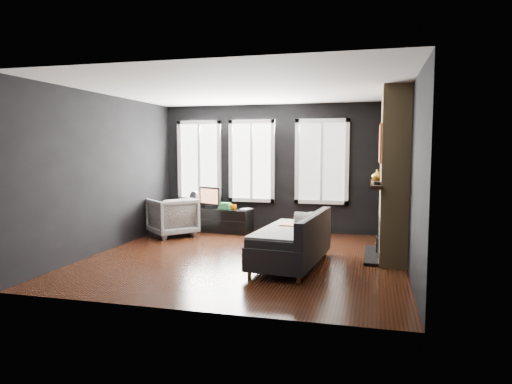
% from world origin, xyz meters
% --- Properties ---
extents(floor, '(5.00, 5.00, 0.00)m').
position_xyz_m(floor, '(0.00, 0.00, 0.00)').
color(floor, black).
rests_on(floor, ground).
extents(ceiling, '(5.00, 5.00, 0.00)m').
position_xyz_m(ceiling, '(0.00, 0.00, 2.70)').
color(ceiling, white).
rests_on(ceiling, ground).
extents(wall_back, '(5.00, 0.02, 2.70)m').
position_xyz_m(wall_back, '(0.00, 2.50, 1.35)').
color(wall_back, black).
rests_on(wall_back, ground).
extents(wall_left, '(0.02, 5.00, 2.70)m').
position_xyz_m(wall_left, '(-2.50, 0.00, 1.35)').
color(wall_left, black).
rests_on(wall_left, ground).
extents(wall_right, '(0.02, 5.00, 2.70)m').
position_xyz_m(wall_right, '(2.50, 0.00, 1.35)').
color(wall_right, black).
rests_on(wall_right, ground).
extents(windows, '(4.00, 0.16, 1.76)m').
position_xyz_m(windows, '(-0.45, 2.46, 2.38)').
color(windows, white).
rests_on(windows, wall_back).
extents(fireplace, '(0.70, 1.62, 2.70)m').
position_xyz_m(fireplace, '(2.30, 0.60, 1.35)').
color(fireplace, '#93724C').
rests_on(fireplace, floor).
extents(sofa, '(1.13, 1.98, 0.81)m').
position_xyz_m(sofa, '(0.80, -0.28, 0.41)').
color(sofa, black).
rests_on(sofa, floor).
extents(stripe_pillow, '(0.09, 0.33, 0.33)m').
position_xyz_m(stripe_pillow, '(1.05, 0.14, 0.59)').
color(stripe_pillow, gray).
rests_on(stripe_pillow, sofa).
extents(armchair, '(1.14, 1.15, 0.86)m').
position_xyz_m(armchair, '(-1.95, 1.43, 0.43)').
color(armchair, silver).
rests_on(armchair, floor).
extents(media_console, '(1.50, 0.62, 0.50)m').
position_xyz_m(media_console, '(-1.20, 2.10, 0.25)').
color(media_console, black).
rests_on(media_console, floor).
extents(monitor, '(0.58, 0.34, 0.51)m').
position_xyz_m(monitor, '(-1.38, 2.11, 0.76)').
color(monitor, black).
rests_on(monitor, media_console).
extents(desk_fan, '(0.33, 0.33, 0.36)m').
position_xyz_m(desk_fan, '(-1.76, 2.17, 0.68)').
color(desk_fan, gray).
rests_on(desk_fan, media_console).
extents(mug, '(0.15, 0.13, 0.13)m').
position_xyz_m(mug, '(-0.83, 2.00, 0.57)').
color(mug, orange).
rests_on(mug, media_console).
extents(book, '(0.16, 0.10, 0.24)m').
position_xyz_m(book, '(-0.64, 2.12, 0.62)').
color(book, tan).
rests_on(book, media_console).
extents(storage_box, '(0.26, 0.18, 0.13)m').
position_xyz_m(storage_box, '(-1.03, 2.05, 0.57)').
color(storage_box, '#2E7E41').
rests_on(storage_box, media_console).
extents(mantel_vase, '(0.22, 0.23, 0.18)m').
position_xyz_m(mantel_vase, '(2.05, 1.05, 1.32)').
color(mantel_vase, yellow).
rests_on(mantel_vase, fireplace).
extents(mantel_clock, '(0.17, 0.17, 0.04)m').
position_xyz_m(mantel_clock, '(2.05, 0.05, 1.25)').
color(mantel_clock, black).
rests_on(mantel_clock, fireplace).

